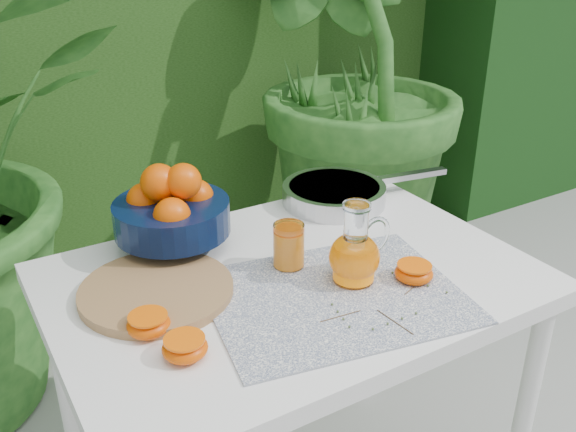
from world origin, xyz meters
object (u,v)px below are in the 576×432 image
white_table (293,307)px  fruit_bowl (172,210)px  cutting_board (156,291)px  juice_pitcher (355,254)px  saute_pan (336,193)px

white_table → fruit_bowl: (-0.17, 0.25, 0.18)m
white_table → cutting_board: size_ratio=3.24×
juice_pitcher → fruit_bowl: bearing=128.4°
fruit_bowl → juice_pitcher: fruit_bowl is taller
white_table → cutting_board: bearing=165.3°
cutting_board → fruit_bowl: 0.22m
cutting_board → fruit_bowl: fruit_bowl is taller
fruit_bowl → saute_pan: fruit_bowl is taller
cutting_board → juice_pitcher: (0.37, -0.16, 0.05)m
cutting_board → juice_pitcher: bearing=-23.4°
cutting_board → saute_pan: 0.60m
fruit_bowl → saute_pan: size_ratio=0.67×
juice_pitcher → saute_pan: (0.19, 0.35, -0.04)m
juice_pitcher → saute_pan: juice_pitcher is taller
cutting_board → juice_pitcher: size_ratio=1.77×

